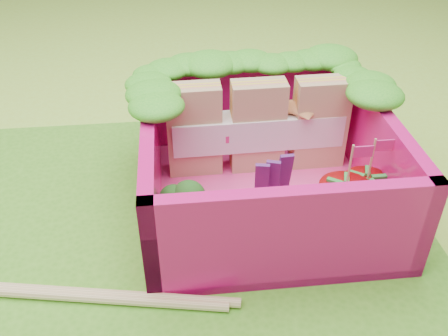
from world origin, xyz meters
name	(u,v)px	position (x,y,z in m)	size (l,w,h in m)	color
ground	(186,247)	(0.00, 0.00, 0.00)	(14.00, 14.00, 0.00)	#A2D13B
placemat	(186,245)	(0.00, 0.00, 0.01)	(2.60, 2.60, 0.03)	#4E9D23
bento_floor	(264,198)	(0.46, 0.30, 0.06)	(1.30, 1.30, 0.05)	#F33E90
bento_box	(266,162)	(0.46, 0.30, 0.31)	(1.30, 1.30, 0.55)	#D61270
lettuce_ruffle	(254,69)	(0.46, 0.77, 0.64)	(1.43, 0.76, 0.11)	#249B1C
sandwich_stack	(259,127)	(0.47, 0.59, 0.35)	(1.06, 0.19, 0.55)	tan
broccoli	(187,208)	(0.02, 0.02, 0.25)	(0.32, 0.32, 0.24)	#609447
carrot_sticks	(218,219)	(0.16, -0.05, 0.22)	(0.16, 0.15, 0.29)	#DD5F12
purple_wedges	(272,186)	(0.46, 0.12, 0.27)	(0.20, 0.10, 0.38)	#511A5B
strawberry_left	(343,207)	(0.80, -0.02, 0.22)	(0.27, 0.27, 0.51)	red
strawberry_right	(364,196)	(0.94, 0.06, 0.21)	(0.24, 0.24, 0.48)	red
snap_peas	(347,213)	(0.86, 0.06, 0.11)	(0.55, 0.60, 0.05)	green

